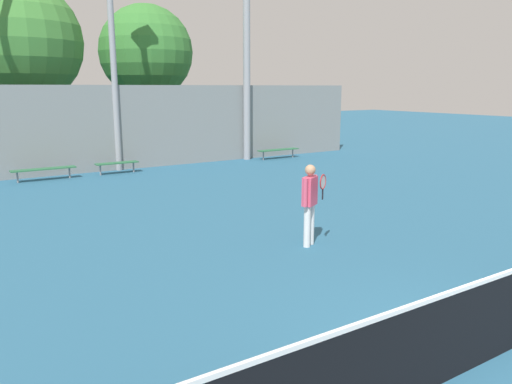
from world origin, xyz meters
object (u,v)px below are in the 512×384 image
object	(u,v)px
tree_dark_dense	(17,42)
light_pole_far_right	(112,30)
tree_green_broad	(146,53)
tennis_net	(489,319)
bench_courtside_far	(278,150)
bench_adjacent_court	(44,169)
tennis_player	(310,200)
light_pole_near_left	(247,14)
bench_by_gate	(117,164)

from	to	relation	value
tree_dark_dense	light_pole_far_right	bearing A→B (deg)	-53.05
light_pole_far_right	tree_green_broad	world-z (taller)	light_pole_far_right
light_pole_far_right	tennis_net	bearing A→B (deg)	-92.96
bench_courtside_far	bench_adjacent_court	xyz separation A→B (m)	(-10.21, 0.00, 0.00)
tennis_player	light_pole_near_left	size ratio (longest dim) A/B	0.15
bench_adjacent_court	light_pole_far_right	distance (m)	5.83
light_pole_near_left	light_pole_far_right	xyz separation A→B (m)	(-5.91, 0.19, -1.02)
tree_dark_dense	tree_green_broad	bearing A→B (deg)	0.57
tennis_player	tree_green_broad	distance (m)	16.16
light_pole_near_left	tree_green_broad	bearing A→B (deg)	128.57
light_pole_near_left	tennis_net	bearing A→B (deg)	-112.60
bench_adjacent_court	tennis_net	bearing A→B (deg)	-82.31
tennis_net	tree_green_broad	bearing A→B (deg)	79.82
bench_courtside_far	tree_green_broad	bearing A→B (deg)	134.64
light_pole_far_right	tree_dark_dense	bearing A→B (deg)	126.95
tennis_net	light_pole_near_left	xyz separation A→B (m)	(6.76, 16.24, 5.82)
bench_by_gate	light_pole_near_left	world-z (taller)	light_pole_near_left
tree_green_broad	bench_adjacent_court	bearing A→B (deg)	-141.68
tennis_player	tennis_net	bearing A→B (deg)	-131.55
light_pole_near_left	light_pole_far_right	world-z (taller)	light_pole_near_left
bench_courtside_far	tree_dark_dense	xyz separation A→B (m)	(-10.02, 4.48, 4.66)
light_pole_far_right	tree_dark_dense	xyz separation A→B (m)	(-2.78, 3.69, -0.30)
tennis_player	tree_dark_dense	world-z (taller)	tree_dark_dense
bench_courtside_far	bench_adjacent_court	world-z (taller)	same
tree_green_broad	tennis_player	bearing A→B (deg)	-99.34
bench_courtside_far	bench_by_gate	distance (m)	7.58
bench_by_gate	light_pole_near_left	distance (m)	8.67
bench_courtside_far	light_pole_near_left	world-z (taller)	light_pole_near_left
tennis_net	bench_adjacent_court	distance (m)	15.78
bench_courtside_far	tennis_player	bearing A→B (deg)	-122.67
light_pole_far_right	tree_dark_dense	size ratio (longest dim) A/B	1.15
tennis_net	tennis_player	xyz separation A→B (m)	(1.08, 4.69, 0.42)
tennis_player	tree_dark_dense	bearing A→B (deg)	72.39
bench_by_gate	light_pole_far_right	distance (m)	5.04
bench_by_gate	tree_green_broad	xyz separation A→B (m)	(3.10, 4.53, 4.45)
tennis_net	bench_adjacent_court	bearing A→B (deg)	97.69
bench_by_gate	tree_green_broad	world-z (taller)	tree_green_broad
bench_by_gate	tennis_net	bearing A→B (deg)	-91.90
bench_by_gate	tree_green_broad	bearing A→B (deg)	55.60
tennis_net	bench_by_gate	world-z (taller)	tennis_net
tennis_player	light_pole_near_left	world-z (taller)	light_pole_near_left
tennis_net	tennis_player	world-z (taller)	tennis_player
bench_adjacent_court	tree_dark_dense	distance (m)	6.46
bench_adjacent_court	bench_by_gate	world-z (taller)	same
bench_courtside_far	bench_by_gate	bearing A→B (deg)	180.00
light_pole_far_right	light_pole_near_left	bearing A→B (deg)	-1.82
tennis_net	light_pole_near_left	world-z (taller)	light_pole_near_left
light_pole_near_left	tree_green_broad	distance (m)	5.26
light_pole_far_right	tree_green_broad	xyz separation A→B (m)	(2.77, 3.75, -0.52)
bench_adjacent_court	tennis_player	bearing A→B (deg)	-73.76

